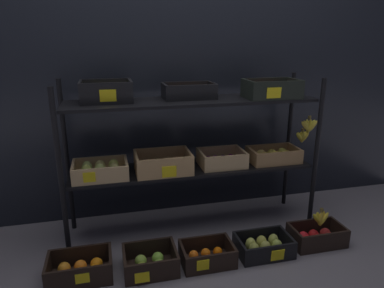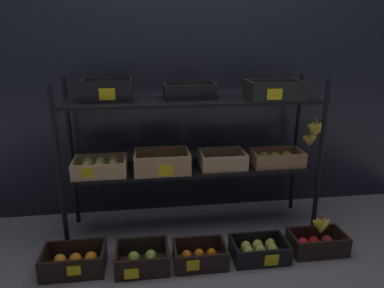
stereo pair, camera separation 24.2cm
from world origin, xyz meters
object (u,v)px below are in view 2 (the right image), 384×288
at_px(crate_ground_apple_red, 317,244).
at_px(crate_ground_apple_green, 142,260).
at_px(crate_ground_tangerine, 200,257).
at_px(banana_bunch_loose, 321,225).
at_px(crate_ground_pear, 259,250).
at_px(display_rack, 193,136).
at_px(crate_ground_orange, 74,262).

bearing_deg(crate_ground_apple_red, crate_ground_apple_green, -179.20).
distance_m(crate_ground_apple_green, crate_ground_apple_red, 1.13).
relative_size(crate_ground_apple_green, crate_ground_tangerine, 0.98).
relative_size(crate_ground_tangerine, banana_bunch_loose, 2.43).
distance_m(crate_ground_pear, crate_ground_apple_red, 0.40).
xyz_separation_m(display_rack, crate_ground_tangerine, (-0.02, -0.43, -0.65)).
distance_m(crate_ground_orange, crate_ground_apple_green, 0.40).
bearing_deg(display_rack, crate_ground_apple_green, -131.31).
bearing_deg(display_rack, crate_ground_tangerine, -92.15).
xyz_separation_m(display_rack, crate_ground_pear, (0.37, -0.42, -0.65)).
xyz_separation_m(display_rack, banana_bunch_loose, (0.77, -0.40, -0.51)).
bearing_deg(crate_ground_orange, display_rack, 26.84).
distance_m(crate_ground_apple_green, crate_ground_tangerine, 0.35).
bearing_deg(crate_ground_apple_red, crate_ground_pear, -177.25).
bearing_deg(crate_ground_tangerine, crate_ground_apple_red, 1.96).
relative_size(crate_ground_orange, crate_ground_apple_green, 1.15).
distance_m(crate_ground_tangerine, crate_ground_pear, 0.38).
relative_size(crate_ground_apple_green, crate_ground_apple_red, 0.89).
bearing_deg(display_rack, crate_ground_orange, -153.16).
bearing_deg(crate_ground_apple_green, crate_ground_tangerine, -1.76).
height_order(display_rack, crate_ground_apple_green, display_rack).
xyz_separation_m(crate_ground_tangerine, crate_ground_pear, (0.38, 0.01, 0.01)).
bearing_deg(crate_ground_tangerine, crate_ground_pear, 1.15).
bearing_deg(crate_ground_orange, crate_ground_tangerine, -2.96).
bearing_deg(display_rack, crate_ground_apple_red, -27.92).
height_order(display_rack, crate_ground_orange, display_rack).
height_order(crate_ground_tangerine, banana_bunch_loose, banana_bunch_loose).
height_order(crate_ground_pear, crate_ground_apple_red, crate_ground_apple_red).
height_order(crate_ground_apple_green, crate_ground_apple_red, crate_ground_apple_green).
bearing_deg(crate_ground_orange, banana_bunch_loose, -0.42).
distance_m(display_rack, crate_ground_tangerine, 0.78).
height_order(display_rack, crate_ground_apple_red, display_rack).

